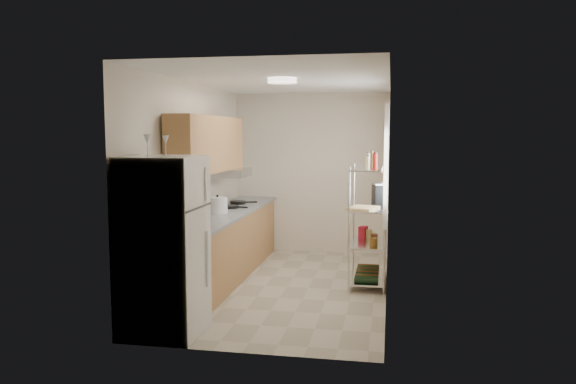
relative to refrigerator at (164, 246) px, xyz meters
name	(u,v)px	position (x,y,z in m)	size (l,w,h in m)	color
room	(287,186)	(0.87, 1.84, 0.43)	(2.52, 4.42, 2.62)	#B7A994
counter_run	(227,243)	(-0.05, 2.28, -0.42)	(0.63, 3.51, 0.90)	#B27A4C
upper_cabinets	(208,144)	(-0.18, 1.94, 0.94)	(0.33, 2.20, 0.72)	#B27A4C
range_hood	(230,172)	(-0.13, 2.74, 0.52)	(0.50, 0.60, 0.12)	#B7BABC
window	(387,165)	(2.10, 2.19, 0.68)	(0.06, 1.00, 1.46)	white
bakers_rack	(368,200)	(1.88, 2.13, 0.24)	(0.45, 0.90, 1.73)	silver
ceiling_dome	(282,81)	(0.87, 1.54, 1.70)	(0.34, 0.34, 0.06)	white
refrigerator	(164,246)	(0.00, 0.00, 0.00)	(0.72, 0.72, 1.74)	silver
wine_glass_a	(166,145)	(-0.03, 0.17, 0.97)	(0.07, 0.07, 0.20)	silver
wine_glass_b	(148,145)	(-0.10, -0.09, 0.97)	(0.07, 0.07, 0.21)	silver
rice_cooker	(218,205)	(-0.10, 2.03, 0.14)	(0.26, 0.26, 0.21)	silver
frying_pan_large	(230,207)	(-0.07, 2.52, 0.05)	(0.23, 0.23, 0.04)	black
frying_pan_small	(238,202)	(-0.09, 3.00, 0.06)	(0.23, 0.23, 0.05)	black
cutting_board	(363,208)	(1.82, 1.95, 0.16)	(0.31, 0.40, 0.03)	tan
espresso_machine	(379,194)	(2.01, 2.47, 0.28)	(0.16, 0.24, 0.28)	black
storage_bag	(363,232)	(1.80, 2.47, -0.23)	(0.09, 0.13, 0.15)	maroon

